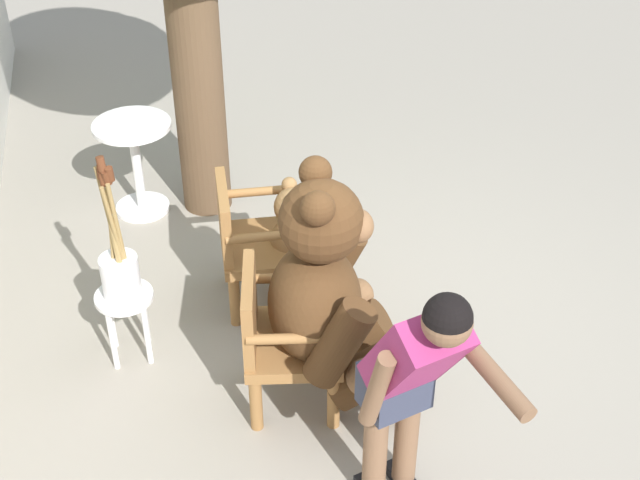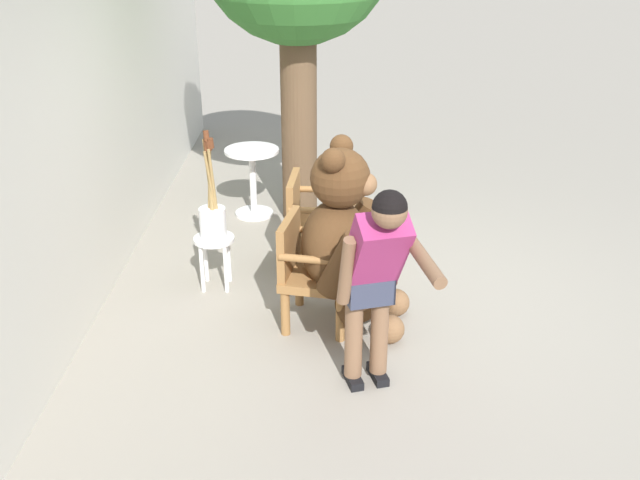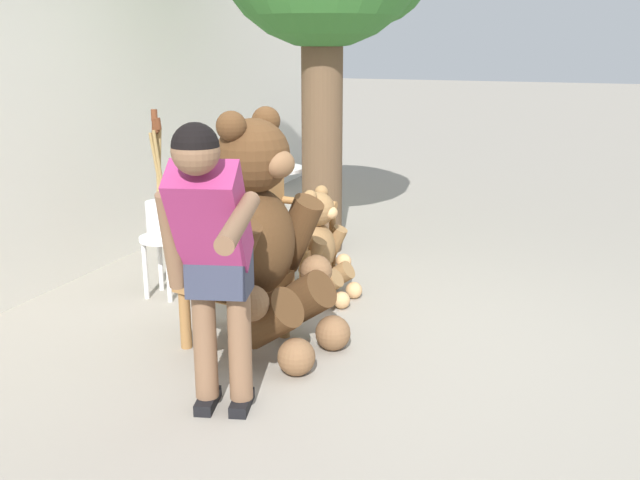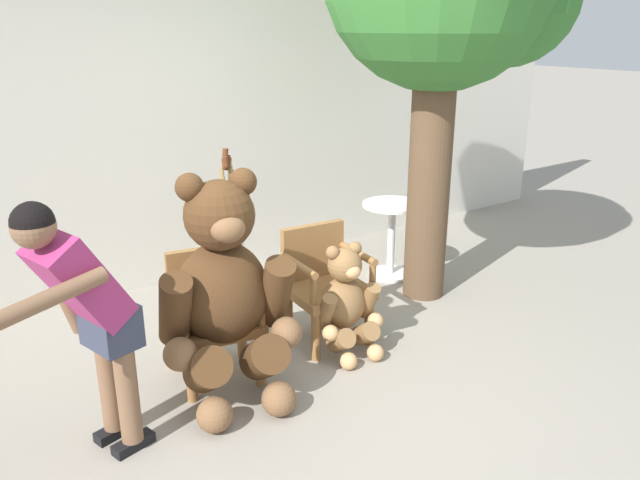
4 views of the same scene
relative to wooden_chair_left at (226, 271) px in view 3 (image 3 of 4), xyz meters
The scene contains 10 objects.
ground_plane 0.89m from the wooden_chair_left, 53.83° to the right, with size 60.00×60.00×0.00m, color gray.
back_wall 2.07m from the wooden_chair_left, 75.95° to the left, with size 10.00×0.16×2.80m, color silver.
wooden_chair_left is the anchor object (origin of this frame).
wooden_chair_right 0.91m from the wooden_chair_left, ahead, with size 0.60×0.56×0.86m.
teddy_bear_large 0.36m from the wooden_chair_left, 96.04° to the right, with size 0.91×0.90×1.46m.
teddy_bear_small 0.95m from the wooden_chair_left, 17.52° to the right, with size 0.50×0.49×0.83m.
person_visitor 1.08m from the wooden_chair_left, 154.93° to the right, with size 0.76×0.61×1.51m.
white_stool 1.00m from the wooden_chair_left, 55.79° to the left, with size 0.34×0.34×0.46m.
brush_bucket 1.01m from the wooden_chair_left, 55.80° to the left, with size 0.22×0.22×0.92m.
round_side_table 2.24m from the wooden_chair_left, 16.76° to the left, with size 0.56×0.56×0.72m.
Camera 3 is at (-4.16, -1.42, 1.84)m, focal length 40.00 mm.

